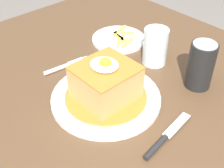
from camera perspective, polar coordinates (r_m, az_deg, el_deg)
The scene contains 8 objects.
dining_table at distance 0.81m, azimuth 3.04°, elevation -9.30°, with size 1.23×1.00×0.78m.
main_plate at distance 0.74m, azimuth -1.15°, elevation -2.54°, with size 0.27×0.27×0.02m.
sandwich_meal at distance 0.71m, azimuth -1.20°, elevation 0.16°, with size 0.20×0.20×0.11m.
fork at distance 0.85m, azimuth -9.23°, elevation 3.23°, with size 0.03×0.14×0.01m.
knife at distance 0.65m, azimuth 9.46°, elevation -10.48°, with size 0.04×0.17×0.01m.
soda_can at distance 0.78m, azimuth 16.40°, elevation 3.39°, with size 0.07×0.07×0.12m.
drinking_glass at distance 0.86m, azimuth 8.13°, elevation 6.61°, with size 0.07×0.07×0.10m.
side_plate_fries at distance 0.98m, azimuth 1.31°, elevation 8.49°, with size 0.17×0.17×0.02m.
Camera 1 is at (0.37, -0.40, 1.27)m, focal length 48.43 mm.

